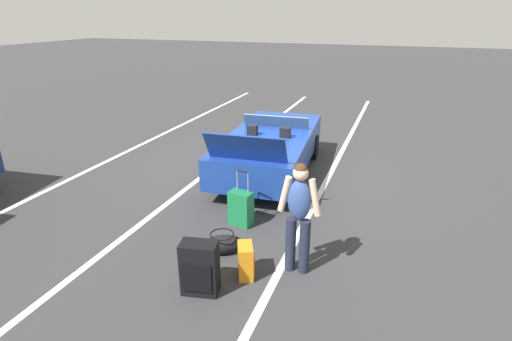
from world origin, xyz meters
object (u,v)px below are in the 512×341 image
(convertible_car, at_px, (272,146))
(suitcase_medium_bright, at_px, (241,208))
(duffel_bag, at_px, (222,244))
(suitcase_large_black, at_px, (200,268))
(suitcase_small_carryon, at_px, (246,261))
(traveler_person, at_px, (299,213))

(convertible_car, distance_m, suitcase_medium_bright, 2.73)
(duffel_bag, bearing_deg, convertible_car, 5.99)
(suitcase_large_black, distance_m, suitcase_small_carryon, 0.69)
(suitcase_large_black, height_order, duffel_bag, suitcase_large_black)
(duffel_bag, height_order, traveler_person, traveler_person)
(suitcase_medium_bright, distance_m, duffel_bag, 0.95)
(suitcase_small_carryon, bearing_deg, traveler_person, 6.13)
(suitcase_medium_bright, bearing_deg, suitcase_small_carryon, 35.58)
(suitcase_large_black, relative_size, suitcase_small_carryon, 1.48)
(suitcase_large_black, height_order, suitcase_small_carryon, suitcase_large_black)
(suitcase_small_carryon, xyz_separation_m, traveler_person, (0.39, -0.63, 0.68))
(convertible_car, height_order, suitcase_medium_bright, convertible_car)
(suitcase_large_black, height_order, suitcase_medium_bright, suitcase_medium_bright)
(suitcase_small_carryon, relative_size, duffel_bag, 0.71)
(convertible_car, xyz_separation_m, duffel_bag, (-3.64, -0.38, -0.43))
(duffel_bag, relative_size, traveler_person, 0.43)
(suitcase_small_carryon, bearing_deg, suitcase_medium_bright, 89.49)
(suitcase_medium_bright, xyz_separation_m, traveler_person, (-0.97, -1.26, 0.62))
(suitcase_large_black, distance_m, suitcase_medium_bright, 1.89)
(convertible_car, distance_m, duffel_bag, 3.69)
(suitcase_large_black, relative_size, suitcase_medium_bright, 0.74)
(duffel_bag, bearing_deg, suitcase_small_carryon, -126.97)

